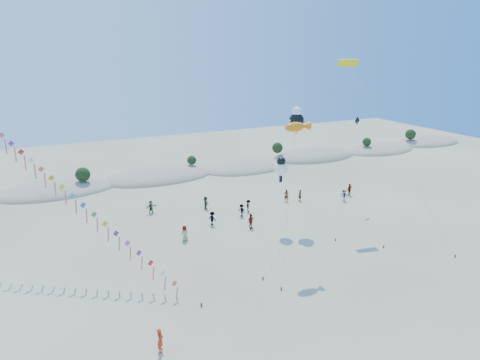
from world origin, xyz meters
name	(u,v)px	position (x,y,z in m)	size (l,w,h in m)	color
ground	(311,345)	(0.00, 0.00, 0.00)	(160.00, 160.00, 0.00)	gray
dune_ridge	(165,176)	(1.06, 45.14, 0.11)	(145.30, 11.49, 5.57)	gray
kite_train	(58,185)	(-15.24, 18.83, 8.65)	(18.31, 20.88, 17.11)	#3F2D1E
fish_kite	(297,127)	(5.91, 12.19, 13.42)	(5.72, 5.75, 13.94)	#3F2D1E
cartoon_kite_low	(281,168)	(8.14, 18.67, 7.53)	(8.06, 10.33, 8.80)	#3F2D1E
cartoon_kite_high	(297,119)	(10.88, 20.07, 12.78)	(5.91, 11.67, 14.20)	#3F2D1E
parafoil_kite	(349,66)	(16.83, 18.65, 18.69)	(5.44, 14.78, 19.45)	#3F2D1E
dark_kite	(352,148)	(18.97, 19.46, 8.57)	(9.95, 9.08, 12.13)	#3F2D1E
flyer_foreground	(160,340)	(-10.01, 3.94, 0.92)	(0.67, 0.44, 1.84)	red
beachgoers	(244,207)	(6.27, 24.59, 0.86)	(29.57, 10.57, 1.83)	slate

